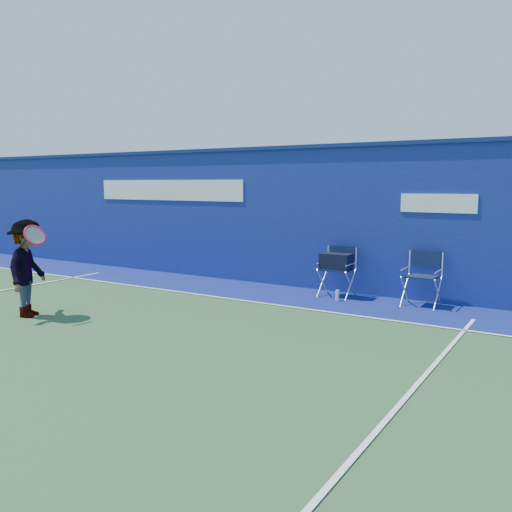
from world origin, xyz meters
The scene contains 8 objects.
ground centered at (0.00, 0.00, 0.00)m, with size 80.00×80.00×0.00m, color #2C512B.
stadium_wall centered at (0.00, 5.20, 1.55)m, with size 24.00×0.50×3.08m.
out_of_bounds_strip centered at (0.00, 4.10, 0.00)m, with size 24.00×1.80×0.01m, color navy.
court_lines centered at (0.00, 0.60, 0.01)m, with size 24.00×12.00×0.01m.
directors_chair_left centered at (1.78, 4.53, 0.42)m, with size 0.61×0.54×1.02m.
directors_chair_right centered at (3.46, 4.59, 0.32)m, with size 0.61×0.55×1.02m.
water_bottle centered at (1.96, 4.16, 0.11)m, with size 0.07×0.07×0.22m, color silver.
tennis_player centered at (-2.07, 0.27, 0.84)m, with size 1.08×1.24×1.67m.
Camera 1 is at (6.03, -5.44, 2.27)m, focal length 38.00 mm.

